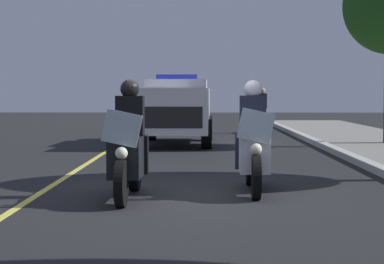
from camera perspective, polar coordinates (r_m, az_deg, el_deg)
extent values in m
plane|color=black|center=(9.99, -0.05, -5.39)|extent=(80.00, 80.00, 0.00)
cube|color=#E0D14C|center=(10.28, -13.02, -5.21)|extent=(48.00, 0.12, 0.01)
cylinder|color=black|center=(8.91, -6.08, -4.41)|extent=(0.64, 0.13, 0.64)
cylinder|color=black|center=(10.38, -4.92, -3.29)|extent=(0.64, 0.15, 0.64)
cube|color=black|center=(9.59, -5.48, -2.04)|extent=(1.21, 0.47, 0.56)
ellipsoid|color=black|center=(9.52, -5.53, -0.27)|extent=(0.57, 0.33, 0.24)
cube|color=silver|center=(8.94, -6.02, 0.32)|extent=(0.07, 0.56, 0.53)
sphere|color=#F9F4CC|center=(8.90, -6.06, -1.82)|extent=(0.17, 0.17, 0.17)
sphere|color=red|center=(9.09, -6.91, -0.08)|extent=(0.09, 0.09, 0.09)
sphere|color=#1933F2|center=(9.05, -4.90, -0.08)|extent=(0.09, 0.09, 0.09)
cube|color=black|center=(9.78, -5.33, 1.35)|extent=(0.29, 0.41, 0.60)
cube|color=black|center=(9.74, -4.19, -1.95)|extent=(0.18, 0.14, 0.56)
cube|color=black|center=(9.79, -6.52, -1.94)|extent=(0.18, 0.14, 0.56)
sphere|color=black|center=(9.76, -5.36, 3.70)|extent=(0.28, 0.28, 0.28)
cylinder|color=black|center=(9.53, 5.52, -3.89)|extent=(0.64, 0.13, 0.64)
cylinder|color=black|center=(11.02, 5.04, -2.90)|extent=(0.64, 0.15, 0.64)
cube|color=white|center=(10.22, 5.27, -1.70)|extent=(1.21, 0.47, 0.56)
ellipsoid|color=white|center=(10.15, 5.30, -0.04)|extent=(0.57, 0.33, 0.24)
cube|color=silver|center=(9.56, 5.50, 0.52)|extent=(0.07, 0.56, 0.53)
sphere|color=#F9F4CC|center=(9.53, 5.52, -1.48)|extent=(0.17, 0.17, 0.17)
sphere|color=red|center=(9.69, 4.51, 0.15)|extent=(0.09, 0.09, 0.09)
sphere|color=#1933F2|center=(9.71, 6.40, 0.15)|extent=(0.09, 0.09, 0.09)
cube|color=black|center=(10.42, 5.22, 1.48)|extent=(0.29, 0.41, 0.60)
cube|color=black|center=(10.40, 6.32, -1.62)|extent=(0.18, 0.14, 0.56)
cube|color=black|center=(10.38, 4.12, -1.62)|extent=(0.18, 0.14, 0.56)
sphere|color=silver|center=(10.39, 5.24, 3.68)|extent=(0.28, 0.28, 0.28)
cube|color=silver|center=(19.56, -1.32, 1.93)|extent=(4.94, 2.01, 1.24)
cube|color=silver|center=(19.85, -1.27, 3.98)|extent=(2.44, 1.80, 0.36)
cube|color=#2633D8|center=(19.65, -1.31, 4.74)|extent=(0.31, 1.21, 0.14)
cube|color=black|center=(17.17, -1.78, 1.26)|extent=(0.16, 1.62, 0.56)
cylinder|color=black|center=(18.00, 1.26, -0.17)|extent=(0.81, 0.30, 0.80)
cylinder|color=black|center=(18.12, -4.44, -0.16)|extent=(0.81, 0.30, 0.80)
cylinder|color=black|center=(21.10, 1.36, 0.36)|extent=(0.81, 0.30, 0.80)
cylinder|color=black|center=(21.19, -3.51, 0.37)|extent=(0.81, 0.30, 0.80)
cylinder|color=black|center=(24.40, 6.14, 0.59)|extent=(0.66, 0.05, 0.66)
cylinder|color=black|center=(25.50, 5.96, 0.72)|extent=(0.66, 0.05, 0.66)
cube|color=black|center=(24.94, 6.05, 1.28)|extent=(1.00, 0.08, 0.36)
cube|color=black|center=(24.97, 6.05, 2.66)|extent=(0.25, 0.33, 0.56)
sphere|color=tan|center=(24.94, 6.06, 3.53)|extent=(0.22, 0.22, 0.22)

